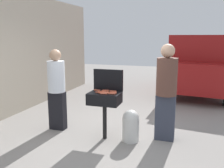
{
  "coord_description": "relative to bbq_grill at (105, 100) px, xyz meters",
  "views": [
    {
      "loc": [
        1.61,
        -4.49,
        1.99
      ],
      "look_at": [
        0.05,
        0.37,
        1.0
      ],
      "focal_mm": 39.91,
      "sensor_mm": 36.0,
      "label": 1
    }
  ],
  "objects": [
    {
      "name": "hot_dog_4",
      "position": [
        0.0,
        0.04,
        0.16
      ],
      "size": [
        0.13,
        0.04,
        0.03
      ],
      "primitive_type": "cylinder",
      "rotation": [
        0.0,
        1.57,
        -0.11
      ],
      "color": "#B74C33",
      "rests_on": "bbq_grill"
    },
    {
      "name": "hot_dog_14",
      "position": [
        0.17,
        0.04,
        0.16
      ],
      "size": [
        0.13,
        0.04,
        0.03
      ],
      "primitive_type": "cylinder",
      "rotation": [
        0.0,
        1.57,
        -0.12
      ],
      "color": "#C6593D",
      "rests_on": "bbq_grill"
    },
    {
      "name": "hot_dog_5",
      "position": [
        0.04,
        -0.04,
        0.16
      ],
      "size": [
        0.13,
        0.04,
        0.03
      ],
      "primitive_type": "cylinder",
      "rotation": [
        0.0,
        1.57,
        0.08
      ],
      "color": "#C6593D",
      "rests_on": "bbq_grill"
    },
    {
      "name": "person_right",
      "position": [
        1.12,
        0.31,
        0.22
      ],
      "size": [
        0.39,
        0.39,
        1.85
      ],
      "rotation": [
        0.0,
        0.0,
        2.96
      ],
      "color": "#333847",
      "rests_on": "ground"
    },
    {
      "name": "hot_dog_0",
      "position": [
        -0.19,
        0.1,
        0.16
      ],
      "size": [
        0.13,
        0.04,
        0.03
      ],
      "primitive_type": "cylinder",
      "rotation": [
        0.0,
        1.57,
        -0.07
      ],
      "color": "#B74C33",
      "rests_on": "bbq_grill"
    },
    {
      "name": "bbq_grill",
      "position": [
        0.0,
        0.0,
        0.0
      ],
      "size": [
        0.6,
        0.44,
        0.92
      ],
      "color": "black",
      "rests_on": "ground"
    },
    {
      "name": "hot_dog_3",
      "position": [
        0.03,
        -0.14,
        0.16
      ],
      "size": [
        0.13,
        0.04,
        0.03
      ],
      "primitive_type": "cylinder",
      "rotation": [
        0.0,
        1.57,
        0.1
      ],
      "color": "#C6593D",
      "rests_on": "bbq_grill"
    },
    {
      "name": "hot_dog_8",
      "position": [
        -0.07,
        0.0,
        0.16
      ],
      "size": [
        0.13,
        0.03,
        0.03
      ],
      "primitive_type": "cylinder",
      "rotation": [
        0.0,
        1.57,
        0.03
      ],
      "color": "#AD4228",
      "rests_on": "bbq_grill"
    },
    {
      "name": "hot_dog_2",
      "position": [
        0.13,
        0.13,
        0.16
      ],
      "size": [
        0.13,
        0.04,
        0.03
      ],
      "primitive_type": "cylinder",
      "rotation": [
        0.0,
        1.57,
        -0.1
      ],
      "color": "#B74C33",
      "rests_on": "bbq_grill"
    },
    {
      "name": "hot_dog_9",
      "position": [
        -0.09,
        -0.07,
        0.16
      ],
      "size": [
        0.13,
        0.04,
        0.03
      ],
      "primitive_type": "cylinder",
      "rotation": [
        0.0,
        1.57,
        0.08
      ],
      "color": "#B74C33",
      "rests_on": "bbq_grill"
    },
    {
      "name": "grill_lid_open",
      "position": [
        0.0,
        0.22,
        0.35
      ],
      "size": [
        0.6,
        0.05,
        0.42
      ],
      "primitive_type": "cube",
      "color": "black",
      "rests_on": "bbq_grill"
    },
    {
      "name": "propane_tank",
      "position": [
        0.51,
        0.04,
        -0.46
      ],
      "size": [
        0.32,
        0.32,
        0.62
      ],
      "color": "silver",
      "rests_on": "ground"
    },
    {
      "name": "hot_dog_1",
      "position": [
        0.15,
        0.0,
        0.16
      ],
      "size": [
        0.13,
        0.04,
        0.03
      ],
      "primitive_type": "cylinder",
      "rotation": [
        0.0,
        1.57,
        0.08
      ],
      "color": "#AD4228",
      "rests_on": "bbq_grill"
    },
    {
      "name": "hot_dog_11",
      "position": [
        0.18,
        -0.09,
        0.16
      ],
      "size": [
        0.13,
        0.03,
        0.03
      ],
      "primitive_type": "cylinder",
      "rotation": [
        0.0,
        1.57,
        0.01
      ],
      "color": "#C6593D",
      "rests_on": "bbq_grill"
    },
    {
      "name": "hot_dog_10",
      "position": [
        -0.02,
        0.14,
        0.16
      ],
      "size": [
        0.13,
        0.04,
        0.03
      ],
      "primitive_type": "cylinder",
      "rotation": [
        0.0,
        1.57,
        0.08
      ],
      "color": "#B74C33",
      "rests_on": "bbq_grill"
    },
    {
      "name": "hot_dog_7",
      "position": [
        0.18,
        -0.04,
        0.16
      ],
      "size": [
        0.13,
        0.03,
        0.03
      ],
      "primitive_type": "cylinder",
      "rotation": [
        0.0,
        1.57,
        0.0
      ],
      "color": "#B74C33",
      "rests_on": "bbq_grill"
    },
    {
      "name": "hot_dog_13",
      "position": [
        -0.02,
        0.09,
        0.16
      ],
      "size": [
        0.13,
        0.04,
        0.03
      ],
      "primitive_type": "cylinder",
      "rotation": [
        0.0,
        1.57,
        -0.09
      ],
      "color": "#AD4228",
      "rests_on": "bbq_grill"
    },
    {
      "name": "house_wall_side",
      "position": [
        -2.83,
        1.13,
        0.77
      ],
      "size": [
        0.24,
        8.0,
        3.11
      ],
      "primitive_type": "cube",
      "color": "#B2A893",
      "rests_on": "ground"
    },
    {
      "name": "hot_dog_12",
      "position": [
        -0.02,
        -0.1,
        0.16
      ],
      "size": [
        0.13,
        0.03,
        0.03
      ],
      "primitive_type": "cylinder",
      "rotation": [
        0.0,
        1.57,
        0.01
      ],
      "color": "#AD4228",
      "rests_on": "bbq_grill"
    },
    {
      "name": "hot_dog_6",
      "position": [
        0.05,
        -0.07,
        0.16
      ],
      "size": [
        0.13,
        0.03,
        0.03
      ],
      "primitive_type": "cylinder",
      "rotation": [
        0.0,
        1.57,
        -0.04
      ],
      "color": "#B74C33",
      "rests_on": "bbq_grill"
    },
    {
      "name": "person_left",
      "position": [
        -1.14,
        0.18,
        0.15
      ],
      "size": [
        0.36,
        0.36,
        1.72
      ],
      "rotation": [
        0.0,
        0.0,
        0.23
      ],
      "color": "black",
      "rests_on": "ground"
    },
    {
      "name": "parked_minivan",
      "position": [
        1.89,
        4.92,
        0.24
      ],
      "size": [
        2.49,
        4.61,
        2.02
      ],
      "rotation": [
        0.0,
        0.0,
        3.01
      ],
      "color": "maroon",
      "rests_on": "ground"
    },
    {
      "name": "ground_plane",
      "position": [
        -0.06,
        0.13,
        -0.78
      ],
      "size": [
        24.0,
        24.0,
        0.0
      ],
      "primitive_type": "plane",
      "color": "gray"
    }
  ]
}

